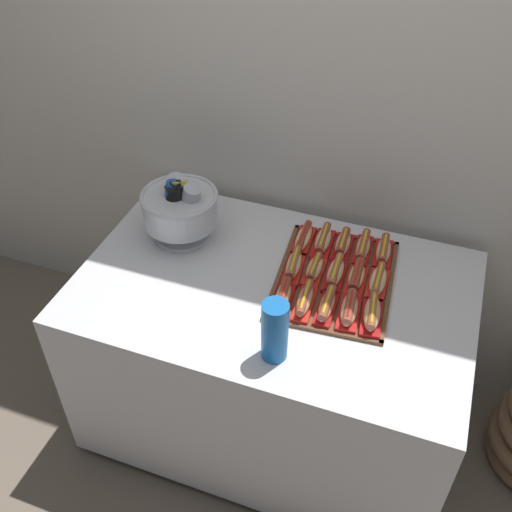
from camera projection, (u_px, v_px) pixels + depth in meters
The scene contains 21 objects.
ground_plane at pixel (271, 415), 2.63m from camera, with size 10.00×10.00×0.00m, color #7A6B5B.
back_wall at pixel (325, 88), 2.16m from camera, with size 6.00×0.10×2.60m, color silver.
buffet_table at pixel (272, 354), 2.35m from camera, with size 1.40×0.88×0.79m.
serving_tray at pixel (334, 280), 2.12m from camera, with size 0.44×0.55×0.01m.
hot_dog_0 at pixel (283, 297), 2.01m from camera, with size 0.08×0.16×0.06m.
hot_dog_1 at pixel (305, 301), 2.00m from camera, with size 0.07×0.17×0.06m.
hot_dog_2 at pixel (327, 306), 1.98m from camera, with size 0.06×0.17×0.06m.
hot_dog_3 at pixel (349, 310), 1.97m from camera, with size 0.08×0.18×0.06m.
hot_dog_4 at pixel (372, 314), 1.95m from camera, with size 0.09×0.18×0.06m.
hot_dog_5 at pixel (294, 265), 2.13m from camera, with size 0.08×0.18×0.06m.
hot_dog_6 at pixel (314, 269), 2.12m from camera, with size 0.06×0.16×0.06m.
hot_dog_7 at pixel (335, 273), 2.10m from camera, with size 0.07×0.18×0.06m.
hot_dog_8 at pixel (356, 277), 2.09m from camera, with size 0.07×0.16×0.06m.
hot_dog_9 at pixel (378, 281), 2.07m from camera, with size 0.07×0.17×0.06m.
hot_dog_10 at pixel (303, 238), 2.25m from camera, with size 0.07×0.18×0.05m.
hot_dog_11 at pixel (323, 241), 2.24m from camera, with size 0.08×0.18×0.06m.
hot_dog_12 at pixel (343, 244), 2.22m from camera, with size 0.07×0.16×0.06m.
hot_dog_13 at pixel (363, 248), 2.21m from camera, with size 0.07×0.18×0.06m.
hot_dog_14 at pixel (383, 251), 2.19m from camera, with size 0.08×0.18×0.06m.
punch_bowl at pixel (180, 207), 2.23m from camera, with size 0.29×0.29×0.25m.
cup_stack at pixel (275, 331), 1.79m from camera, with size 0.08×0.08×0.22m.
Camera 1 is at (0.46, -1.46, 2.25)m, focal length 41.82 mm.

